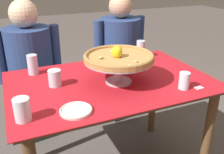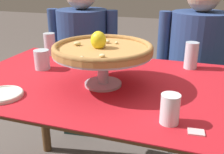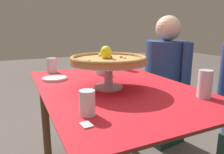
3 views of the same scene
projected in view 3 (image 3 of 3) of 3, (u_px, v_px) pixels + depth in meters
dining_table at (113, 104)px, 1.28m from camera, size 1.27×0.83×0.75m
pizza_stand at (108, 69)px, 1.18m from camera, size 0.42×0.42×0.15m
pizza at (108, 59)px, 1.17m from camera, size 0.42×0.42×0.09m
water_glass_back_right at (205, 86)px, 1.03m from camera, size 0.07×0.07×0.14m
water_glass_front_right at (87, 104)px, 0.82m from camera, size 0.06×0.06×0.10m
water_glass_back_left at (123, 62)px, 1.75m from camera, size 0.07×0.07×0.13m
water_glass_side_left at (101, 68)px, 1.57m from camera, size 0.08×0.08×0.10m
water_glass_front_left at (52, 66)px, 1.63m from camera, size 0.08×0.08×0.11m
side_plate at (55, 78)px, 1.41m from camera, size 0.16×0.16×0.02m
sugar_packet at (86, 125)px, 0.74m from camera, size 0.05×0.04×0.00m
diner_left at (165, 82)px, 1.97m from camera, size 0.53×0.42×1.19m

